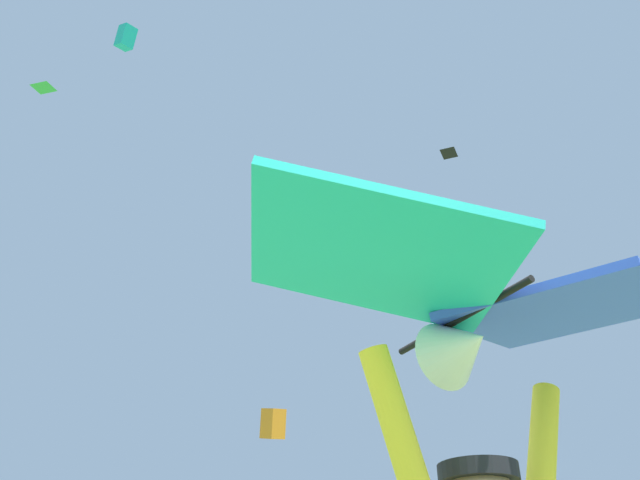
% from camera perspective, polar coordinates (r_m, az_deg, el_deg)
% --- Properties ---
extents(held_stunt_kite, '(1.73, 1.10, 0.40)m').
position_cam_1_polar(held_stunt_kite, '(2.26, 13.01, -5.21)').
color(held_stunt_kite, black).
extents(distant_kite_red_low_left, '(0.84, 0.93, 1.04)m').
position_cam_1_polar(distant_kite_red_low_left, '(14.68, 9.45, -1.40)').
color(distant_kite_red_low_left, red).
extents(distant_kite_teal_far_center, '(0.73, 0.91, 0.95)m').
position_cam_1_polar(distant_kite_teal_far_center, '(24.31, -16.38, 16.41)').
color(distant_kite_teal_far_center, '#19B2AD').
extents(distant_kite_black_high_right, '(0.58, 0.57, 0.16)m').
position_cam_1_polar(distant_kite_black_high_right, '(25.01, 11.05, 7.39)').
color(distant_kite_black_high_right, black).
extents(distant_kite_green_overhead_distant, '(0.76, 0.74, 0.25)m').
position_cam_1_polar(distant_kite_green_overhead_distant, '(23.18, -22.73, 12.07)').
color(distant_kite_green_overhead_distant, green).
extents(distant_kite_orange_low_right, '(1.18, 1.45, 1.59)m').
position_cam_1_polar(distant_kite_orange_low_right, '(31.28, -4.06, -15.51)').
color(distant_kite_orange_low_right, orange).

